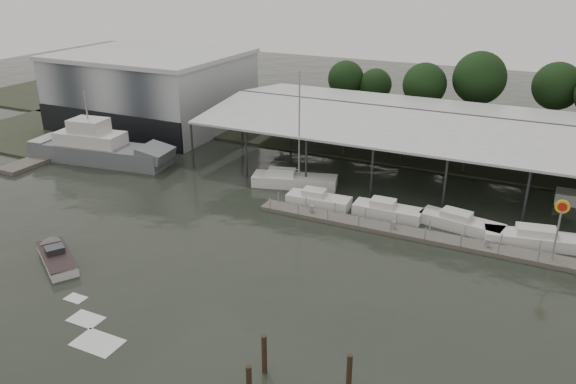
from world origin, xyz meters
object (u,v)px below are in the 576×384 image
at_px(white_sailboat, 293,180).
at_px(speedboat_underway, 56,256).
at_px(grey_trawler, 100,149).
at_px(shell_fuel_sign, 560,219).

height_order(white_sailboat, speedboat_underway, white_sailboat).
distance_m(grey_trawler, white_sailboat, 24.53).
bearing_deg(grey_trawler, shell_fuel_sign, -11.33).
bearing_deg(grey_trawler, white_sailboat, -0.83).
relative_size(shell_fuel_sign, white_sailboat, 0.44).
relative_size(shell_fuel_sign, speedboat_underway, 0.35).
height_order(grey_trawler, speedboat_underway, grey_trawler).
relative_size(shell_fuel_sign, grey_trawler, 0.30).
distance_m(shell_fuel_sign, speedboat_underway, 40.20).
xyz_separation_m(shell_fuel_sign, white_sailboat, (-25.84, 6.19, -3.28)).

